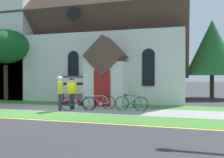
# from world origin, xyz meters

# --- Properties ---
(ground) EXTENTS (140.00, 140.00, 0.00)m
(ground) POSITION_xyz_m (0.00, 4.00, 0.00)
(ground) COLOR #333335
(sidewalk_slab) EXTENTS (32.00, 2.48, 0.01)m
(sidewalk_slab) POSITION_xyz_m (-0.52, 1.59, 0.01)
(sidewalk_slab) COLOR #99968E
(sidewalk_slab) RESTS_ON ground
(grass_verge) EXTENTS (32.00, 1.94, 0.01)m
(grass_verge) POSITION_xyz_m (-0.52, -0.63, 0.00)
(grass_verge) COLOR #427F33
(grass_verge) RESTS_ON ground
(church_lawn) EXTENTS (24.00, 1.96, 0.01)m
(church_lawn) POSITION_xyz_m (-0.52, 3.81, 0.00)
(church_lawn) COLOR #427F33
(church_lawn) RESTS_ON ground
(curb_paint_stripe) EXTENTS (28.00, 0.16, 0.01)m
(curb_paint_stripe) POSITION_xyz_m (-0.52, -1.75, 0.00)
(curb_paint_stripe) COLOR yellow
(curb_paint_stripe) RESTS_ON ground
(church_building) EXTENTS (14.88, 11.30, 13.81)m
(church_building) POSITION_xyz_m (-1.05, 9.17, 4.72)
(church_building) COLOR silver
(church_building) RESTS_ON ground
(church_sign) EXTENTS (2.05, 0.27, 1.77)m
(church_sign) POSITION_xyz_m (-0.01, 3.95, 1.16)
(church_sign) COLOR #474C56
(church_sign) RESTS_ON ground
(flower_bed) EXTENTS (1.83, 1.83, 0.34)m
(flower_bed) POSITION_xyz_m (0.00, 3.72, 0.10)
(flower_bed) COLOR #382319
(flower_bed) RESTS_ON ground
(bicycle_yellow) EXTENTS (1.72, 0.08, 0.84)m
(bicycle_yellow) POSITION_xyz_m (4.06, 1.89, 0.38)
(bicycle_yellow) COLOR black
(bicycle_yellow) RESTS_ON ground
(bicycle_orange) EXTENTS (1.70, 0.58, 0.77)m
(bicycle_orange) POSITION_xyz_m (1.48, 1.15, 0.36)
(bicycle_orange) COLOR black
(bicycle_orange) RESTS_ON ground
(bicycle_blue) EXTENTS (1.69, 0.45, 0.79)m
(bicycle_blue) POSITION_xyz_m (2.31, 1.96, 0.37)
(bicycle_blue) COLOR black
(bicycle_blue) RESTS_ON ground
(cyclist_in_green_jersey) EXTENTS (0.43, 0.72, 1.74)m
(cyclist_in_green_jersey) POSITION_xyz_m (0.63, 0.81, 1.03)
(cyclist_in_green_jersey) COLOR #2D2D33
(cyclist_in_green_jersey) RESTS_ON ground
(cyclist_in_white_jersey) EXTENTS (0.63, 0.35, 1.67)m
(cyclist_in_white_jersey) POSITION_xyz_m (0.96, 1.50, 0.98)
(cyclist_in_white_jersey) COLOR #2D2D33
(cyclist_in_white_jersey) RESTS_ON ground
(roadside_conifer) EXTENTS (4.10, 4.10, 6.18)m
(roadside_conifer) POSITION_xyz_m (8.67, 10.59, 4.00)
(roadside_conifer) COLOR #3D2D1E
(roadside_conifer) RESTS_ON ground
(yard_deciduous_tree) EXTENTS (3.47, 3.47, 5.07)m
(yard_deciduous_tree) POSITION_xyz_m (-5.65, 4.46, 3.85)
(yard_deciduous_tree) COLOR #3D2D1E
(yard_deciduous_tree) RESTS_ON ground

